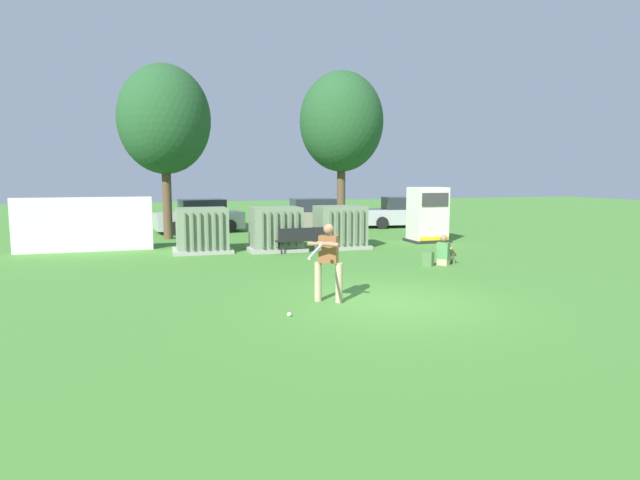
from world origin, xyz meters
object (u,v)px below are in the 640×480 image
(seated_spectator, at_px, (445,253))
(backpack, at_px, (428,259))
(parked_car_left_of_center, at_px, (311,216))
(parked_car_right_of_center, at_px, (402,213))
(generator_enclosure, at_px, (428,215))
(parked_car_leftmost, at_px, (200,217))
(sports_ball, at_px, (289,314))
(transformer_mid_east, at_px, (340,227))
(park_bench, at_px, (301,238))
(batter, at_px, (328,259))
(transformer_mid_west, at_px, (276,229))
(transformer_west, at_px, (202,231))

(seated_spectator, bearing_deg, backpack, -176.44)
(parked_car_left_of_center, relative_size, parked_car_right_of_center, 0.97)
(generator_enclosure, distance_m, parked_car_leftmost, 11.14)
(generator_enclosure, distance_m, sports_ball, 13.20)
(seated_spectator, xyz_separation_m, backpack, (-0.59, -0.04, -0.16))
(transformer_mid_east, height_order, parked_car_right_of_center, same)
(park_bench, distance_m, parked_car_right_of_center, 11.04)
(seated_spectator, relative_size, parked_car_left_of_center, 0.23)
(backpack, bearing_deg, parked_car_leftmost, 115.96)
(transformer_mid_east, xyz_separation_m, batter, (-3.24, -8.41, 0.19))
(seated_spectator, distance_m, backpack, 0.61)
(transformer_mid_east, distance_m, parked_car_left_of_center, 6.76)
(transformer_mid_west, distance_m, batter, 8.44)
(generator_enclosure, height_order, parked_car_leftmost, generator_enclosure)
(transformer_west, distance_m, sports_ball, 9.76)
(parked_car_left_of_center, height_order, parked_car_right_of_center, same)
(transformer_mid_west, xyz_separation_m, transformer_mid_east, (2.54, 0.00, 0.00))
(transformer_west, height_order, parked_car_left_of_center, same)
(backpack, xyz_separation_m, parked_car_left_of_center, (-0.46, 11.50, 0.54))
(transformer_mid_west, height_order, park_bench, transformer_mid_west)
(park_bench, distance_m, sports_ball, 8.85)
(transformer_mid_west, bearing_deg, batter, -94.73)
(transformer_west, distance_m, generator_enclosure, 9.38)
(park_bench, distance_m, parked_car_left_of_center, 8.02)
(backpack, height_order, parked_car_leftmost, parked_car_leftmost)
(transformer_mid_east, bearing_deg, parked_car_right_of_center, 49.22)
(park_bench, xyz_separation_m, parked_car_right_of_center, (7.79, 7.82, 0.22))
(batter, bearing_deg, parked_car_leftmost, 95.32)
(seated_spectator, bearing_deg, sports_ball, -143.28)
(transformer_mid_east, height_order, parked_car_leftmost, same)
(transformer_west, xyz_separation_m, generator_enclosure, (9.36, 0.35, 0.35))
(transformer_mid_east, relative_size, parked_car_leftmost, 0.48)
(generator_enclosure, relative_size, parked_car_leftmost, 0.52)
(seated_spectator, bearing_deg, parked_car_left_of_center, 95.23)
(sports_ball, bearing_deg, parked_car_left_of_center, 72.32)
(transformer_west, xyz_separation_m, park_bench, (3.41, -1.22, -0.25))
(transformer_west, bearing_deg, seated_spectator, -35.91)
(sports_ball, bearing_deg, park_bench, 73.27)
(parked_car_leftmost, bearing_deg, park_bench, -70.67)
(batter, relative_size, sports_ball, 19.33)
(transformer_mid_west, xyz_separation_m, seated_spectator, (4.36, -4.74, -0.41))
(sports_ball, relative_size, parked_car_left_of_center, 0.02)
(batter, distance_m, seated_spectator, 6.28)
(batter, height_order, parked_car_leftmost, batter)
(park_bench, xyz_separation_m, parked_car_left_of_center, (2.57, 7.59, 0.22))
(backpack, bearing_deg, generator_enclosure, 61.89)
(backpack, bearing_deg, seated_spectator, 3.56)
(parked_car_leftmost, xyz_separation_m, parked_car_right_of_center, (10.70, -0.48, 0.00))
(generator_enclosure, bearing_deg, backpack, -118.11)
(parked_car_left_of_center, bearing_deg, transformer_mid_west, -116.26)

